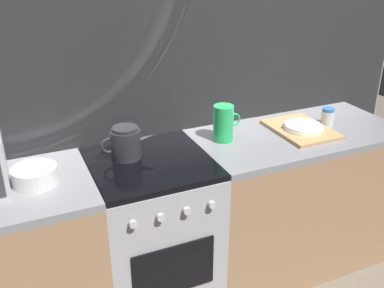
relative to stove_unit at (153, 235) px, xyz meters
The scene contains 8 objects.
back_wall 0.82m from the stove_unit, 90.00° to the left, with size 3.60×0.05×2.40m.
stove_unit is the anchor object (origin of this frame).
counter_right 0.90m from the stove_unit, ahead, with size 1.20×0.60×0.90m.
kettle 0.55m from the stove_unit, 136.94° to the left, with size 0.28×0.15×0.17m.
mixing_bowl 0.73m from the stove_unit, behind, with size 0.20×0.20×0.08m, color silver.
pitcher 0.72m from the stove_unit, ahead, with size 0.16×0.11×0.20m.
dish_pile 1.03m from the stove_unit, ahead, with size 0.30×0.40×0.06m.
spice_jar 1.22m from the stove_unit, ahead, with size 0.08×0.08×0.10m.
Camera 1 is at (-0.61, -1.89, 1.91)m, focal length 41.64 mm.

